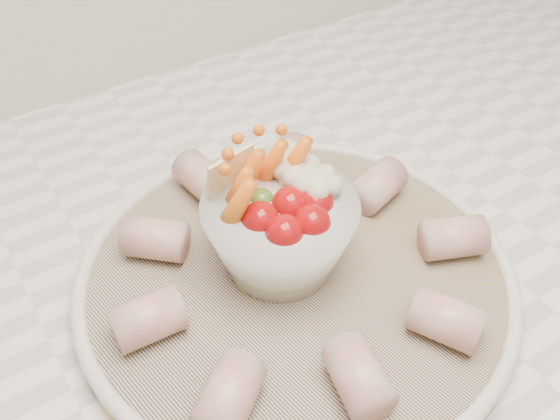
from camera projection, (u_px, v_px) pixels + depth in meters
serving_platter at (296, 275)px, 0.50m from camera, size 0.40×0.40×0.02m
veggie_bowl at (280, 225)px, 0.48m from camera, size 0.12×0.12×0.10m
cured_meat_rolls at (296, 257)px, 0.48m from camera, size 0.29×0.29×0.03m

